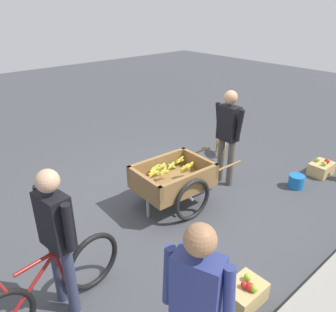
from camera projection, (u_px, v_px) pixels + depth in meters
The scene contains 10 objects.
ground_plane at pixel (165, 194), 5.41m from camera, with size 24.00×24.00×0.00m, color #3D3F44.
fruit_cart at pixel (173, 180), 4.94m from camera, with size 1.68×0.97×0.72m.
vendor_person at pixel (228, 130), 5.35m from camera, with size 0.22×0.59×1.62m.
bicycle at pixel (51, 288), 3.21m from camera, with size 1.65×0.46×0.85m.
cyclist_person at pixel (56, 231), 3.06m from camera, with size 0.25×0.53×1.58m.
dog at pixel (221, 142), 6.70m from camera, with size 0.45×0.55×0.40m.
plastic_bucket at pixel (296, 181), 5.56m from camera, with size 0.26×0.26×0.22m, color #1966B2.
apple_crate at pixel (321, 168), 5.98m from camera, with size 0.44×0.32×0.31m.
mixed_fruit_crate at pixel (245, 293), 3.44m from camera, with size 0.44×0.32×0.30m.
bystander_person at pixel (197, 302), 2.30m from camera, with size 0.31×0.52×1.63m.
Camera 1 is at (3.01, 3.51, 2.88)m, focal length 35.46 mm.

